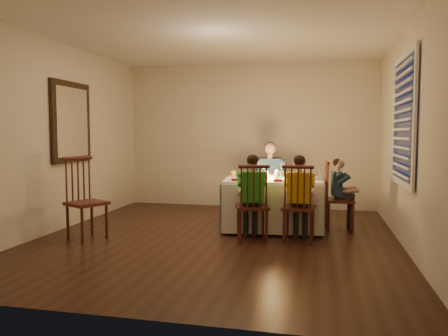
% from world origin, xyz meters
% --- Properties ---
extents(ground, '(5.00, 5.00, 0.00)m').
position_xyz_m(ground, '(0.00, 0.00, 0.00)').
color(ground, black).
rests_on(ground, ground).
extents(wall_left, '(0.02, 5.00, 2.60)m').
position_xyz_m(wall_left, '(-2.25, 0.00, 1.30)').
color(wall_left, beige).
rests_on(wall_left, ground).
extents(wall_right, '(0.02, 5.00, 2.60)m').
position_xyz_m(wall_right, '(2.25, 0.00, 1.30)').
color(wall_right, beige).
rests_on(wall_right, ground).
extents(wall_back, '(4.50, 0.02, 2.60)m').
position_xyz_m(wall_back, '(0.00, 2.50, 1.30)').
color(wall_back, beige).
rests_on(wall_back, ground).
extents(ceiling, '(5.00, 5.00, 0.00)m').
position_xyz_m(ceiling, '(0.00, 0.00, 2.60)').
color(ceiling, white).
rests_on(ceiling, wall_back).
extents(dining_table, '(1.46, 1.12, 0.68)m').
position_xyz_m(dining_table, '(0.63, 0.71, 0.50)').
color(dining_table, white).
rests_on(dining_table, ground).
extents(chair_adult, '(0.45, 0.43, 0.96)m').
position_xyz_m(chair_adult, '(0.51, 1.41, 0.00)').
color(chair_adult, '#35130E').
rests_on(chair_adult, ground).
extents(chair_near_left, '(0.48, 0.47, 0.96)m').
position_xyz_m(chair_near_left, '(0.46, -0.02, 0.00)').
color(chair_near_left, '#35130E').
rests_on(chair_near_left, ground).
extents(chair_near_right, '(0.42, 0.40, 0.96)m').
position_xyz_m(chair_near_right, '(1.03, 0.05, 0.00)').
color(chair_near_right, '#35130E').
rests_on(chair_near_right, ground).
extents(chair_end, '(0.41, 0.43, 0.96)m').
position_xyz_m(chair_end, '(1.53, 0.80, 0.00)').
color(chair_end, '#35130E').
rests_on(chair_end, ground).
extents(chair_extra, '(0.56, 0.57, 1.05)m').
position_xyz_m(chair_extra, '(-1.59, -0.41, 0.00)').
color(chair_extra, '#35130E').
rests_on(chair_extra, ground).
extents(adult, '(0.48, 0.45, 1.20)m').
position_xyz_m(adult, '(0.51, 1.41, 0.00)').
color(adult, '#33547F').
rests_on(adult, ground).
extents(child_green, '(0.44, 0.42, 1.08)m').
position_xyz_m(child_green, '(0.46, -0.02, 0.00)').
color(child_green, green).
rests_on(child_green, ground).
extents(child_yellow, '(0.38, 0.35, 1.08)m').
position_xyz_m(child_yellow, '(1.03, 0.05, 0.00)').
color(child_yellow, gold).
rests_on(child_yellow, ground).
extents(child_teal, '(0.31, 0.34, 1.00)m').
position_xyz_m(child_teal, '(1.53, 0.80, 0.00)').
color(child_teal, '#172D39').
rests_on(child_teal, ground).
extents(setting_adult, '(0.29, 0.29, 0.02)m').
position_xyz_m(setting_adult, '(0.56, 0.99, 0.72)').
color(setting_adult, silver).
rests_on(setting_adult, dining_table).
extents(setting_green, '(0.29, 0.29, 0.02)m').
position_xyz_m(setting_green, '(0.35, 0.38, 0.72)').
color(setting_green, silver).
rests_on(setting_green, dining_table).
extents(setting_yellow, '(0.29, 0.29, 0.02)m').
position_xyz_m(setting_yellow, '(0.91, 0.43, 0.72)').
color(setting_yellow, silver).
rests_on(setting_yellow, dining_table).
extents(setting_teal, '(0.29, 0.29, 0.02)m').
position_xyz_m(setting_teal, '(1.10, 0.74, 0.72)').
color(setting_teal, silver).
rests_on(setting_teal, dining_table).
extents(candle_left, '(0.06, 0.06, 0.10)m').
position_xyz_m(candle_left, '(0.54, 0.70, 0.76)').
color(candle_left, white).
rests_on(candle_left, dining_table).
extents(candle_right, '(0.06, 0.06, 0.10)m').
position_xyz_m(candle_right, '(0.68, 0.72, 0.76)').
color(candle_right, white).
rests_on(candle_right, dining_table).
extents(squash, '(0.09, 0.09, 0.09)m').
position_xyz_m(squash, '(0.02, 0.93, 0.75)').
color(squash, '#F7E941').
rests_on(squash, dining_table).
extents(orange_fruit, '(0.08, 0.08, 0.08)m').
position_xyz_m(orange_fruit, '(0.82, 0.78, 0.75)').
color(orange_fruit, orange).
rests_on(orange_fruit, dining_table).
extents(serving_bowl, '(0.27, 0.27, 0.06)m').
position_xyz_m(serving_bowl, '(0.18, 0.98, 0.74)').
color(serving_bowl, silver).
rests_on(serving_bowl, dining_table).
extents(wall_mirror, '(0.06, 0.95, 1.15)m').
position_xyz_m(wall_mirror, '(-2.22, 0.30, 1.50)').
color(wall_mirror, black).
rests_on(wall_mirror, wall_left).
extents(window_blinds, '(0.07, 1.34, 1.54)m').
position_xyz_m(window_blinds, '(2.21, 0.10, 1.50)').
color(window_blinds, black).
rests_on(window_blinds, wall_right).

